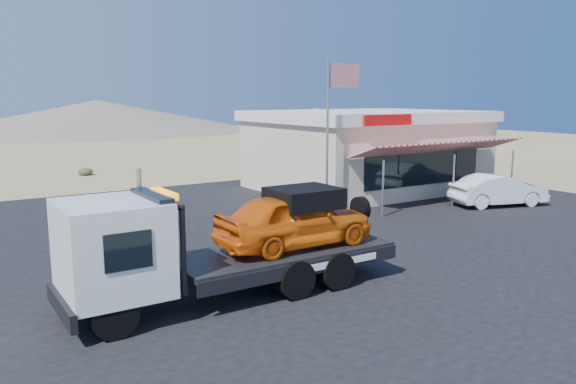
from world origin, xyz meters
name	(u,v)px	position (x,y,z in m)	size (l,w,h in m)	color
ground	(289,265)	(0.00, 0.00, 0.00)	(120.00, 120.00, 0.00)	#9B8058
asphalt_lot	(290,234)	(2.00, 3.00, 0.01)	(32.00, 24.00, 0.02)	black
tow_truck	(229,237)	(-2.49, -1.29, 1.42)	(7.88, 2.34, 2.64)	black
white_sedan	(499,190)	(12.19, 2.28, 0.69)	(1.43, 4.09, 1.35)	silver
jerky_store	(365,149)	(10.50, 8.97, 1.99)	(10.40, 9.97, 3.90)	#C7B497
flagpole	(332,120)	(4.93, 4.50, 3.76)	(1.55, 0.10, 6.00)	#99999E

